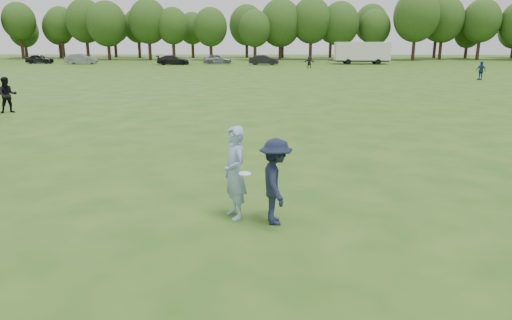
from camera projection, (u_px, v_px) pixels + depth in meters
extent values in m
plane|color=#234F16|center=(242.00, 229.00, 9.59)|extent=(200.00, 200.00, 0.00)
imported|color=#87A5D1|center=(235.00, 173.00, 9.99)|extent=(0.77, 0.89, 2.07)
imported|color=#171E34|center=(276.00, 182.00, 9.69)|extent=(0.82, 1.28, 1.88)
imported|color=black|center=(7.00, 95.00, 24.11)|extent=(1.16, 1.09, 1.89)
imported|color=navy|center=(481.00, 71.00, 42.83)|extent=(0.83, 1.10, 1.73)
imported|color=#262626|center=(309.00, 62.00, 59.11)|extent=(1.49, 0.71, 1.54)
imported|color=black|center=(40.00, 59.00, 69.29)|extent=(4.01, 1.64, 1.36)
imported|color=slate|center=(81.00, 59.00, 68.06)|extent=(4.70, 2.00, 1.51)
imported|color=black|center=(173.00, 60.00, 66.32)|extent=(4.85, 2.50, 1.34)
imported|color=gray|center=(217.00, 59.00, 68.54)|extent=(4.44, 2.18, 1.46)
imported|color=black|center=(264.00, 60.00, 66.01)|extent=(4.40, 1.98, 1.40)
cone|color=#FF460D|center=(486.00, 71.00, 51.73)|extent=(0.28, 0.28, 0.30)
cylinder|color=white|center=(245.00, 174.00, 9.67)|extent=(0.28, 0.28, 0.05)
cube|color=white|center=(362.00, 51.00, 67.71)|extent=(8.00, 2.50, 2.60)
cube|color=black|center=(361.00, 61.00, 68.07)|extent=(7.60, 2.30, 0.25)
cylinder|color=black|center=(348.00, 62.00, 66.94)|extent=(0.80, 0.25, 0.80)
cylinder|color=black|center=(345.00, 61.00, 69.35)|extent=(0.80, 0.25, 0.80)
cylinder|color=black|center=(378.00, 62.00, 66.84)|extent=(0.80, 0.25, 0.80)
cylinder|color=black|center=(374.00, 61.00, 69.25)|extent=(0.80, 0.25, 0.80)
cube|color=#333333|center=(332.00, 60.00, 68.16)|extent=(1.20, 0.15, 0.12)
cylinder|color=#332114|center=(22.00, 47.00, 83.62)|extent=(0.56, 0.56, 4.26)
ellipsoid|color=#264115|center=(19.00, 21.00, 82.42)|extent=(5.79, 5.79, 6.66)
cylinder|color=#332114|center=(63.00, 48.00, 85.02)|extent=(0.56, 0.56, 3.91)
ellipsoid|color=#264115|center=(61.00, 24.00, 83.91)|extent=(5.47, 5.47, 6.29)
cylinder|color=#332114|center=(88.00, 48.00, 83.21)|extent=(0.56, 0.56, 3.83)
ellipsoid|color=#264115|center=(85.00, 21.00, 81.96)|extent=(6.75, 6.75, 7.76)
cylinder|color=#332114|center=(109.00, 50.00, 80.31)|extent=(0.56, 0.56, 3.25)
ellipsoid|color=#264115|center=(107.00, 24.00, 79.14)|extent=(6.76, 6.76, 7.78)
cylinder|color=#332114|center=(150.00, 49.00, 80.48)|extent=(0.56, 0.56, 3.71)
ellipsoid|color=#264115|center=(148.00, 21.00, 79.26)|extent=(6.68, 6.68, 7.68)
cylinder|color=#332114|center=(174.00, 50.00, 80.05)|extent=(0.56, 0.56, 3.46)
ellipsoid|color=#264115|center=(173.00, 26.00, 78.99)|extent=(5.49, 5.49, 6.31)
cylinder|color=#332114|center=(211.00, 51.00, 79.80)|extent=(0.56, 0.56, 3.14)
ellipsoid|color=#264115|center=(210.00, 27.00, 78.75)|extent=(5.78, 5.78, 6.64)
cylinder|color=#332114|center=(255.00, 51.00, 79.39)|extent=(0.56, 0.56, 3.01)
ellipsoid|color=#264115|center=(255.00, 28.00, 78.39)|extent=(5.46, 5.46, 6.28)
cylinder|color=#332114|center=(280.00, 50.00, 81.56)|extent=(0.56, 0.56, 3.23)
ellipsoid|color=#264115|center=(280.00, 23.00, 80.33)|extent=(7.29, 7.29, 8.38)
cylinder|color=#332114|center=(310.00, 49.00, 81.27)|extent=(0.56, 0.56, 3.77)
ellipsoid|color=#264115|center=(311.00, 20.00, 80.00)|extent=(6.95, 6.95, 8.00)
cylinder|color=#332114|center=(339.00, 50.00, 81.77)|extent=(0.56, 0.56, 3.33)
ellipsoid|color=#264115|center=(340.00, 24.00, 80.59)|extent=(6.71, 6.71, 7.71)
cylinder|color=#332114|center=(373.00, 50.00, 81.88)|extent=(0.56, 0.56, 3.22)
ellipsoid|color=#264115|center=(375.00, 27.00, 80.85)|extent=(5.54, 5.54, 6.37)
cylinder|color=#332114|center=(413.00, 48.00, 78.78)|extent=(0.56, 0.56, 4.15)
ellipsoid|color=#264115|center=(416.00, 16.00, 77.40)|extent=(7.59, 7.59, 8.73)
cylinder|color=#332114|center=(440.00, 48.00, 82.07)|extent=(0.56, 0.56, 3.95)
ellipsoid|color=#264115|center=(443.00, 19.00, 80.76)|extent=(7.16, 7.16, 8.24)
cylinder|color=#332114|center=(478.00, 49.00, 80.60)|extent=(0.56, 0.56, 3.90)
ellipsoid|color=#264115|center=(482.00, 21.00, 79.37)|extent=(6.49, 6.49, 7.46)
cylinder|color=#332114|center=(26.00, 50.00, 89.97)|extent=(0.56, 0.56, 2.73)
ellipsoid|color=#264115|center=(24.00, 31.00, 89.01)|extent=(5.45, 5.45, 6.27)
cylinder|color=#332114|center=(60.00, 49.00, 88.19)|extent=(0.56, 0.56, 3.25)
ellipsoid|color=#264115|center=(58.00, 28.00, 87.13)|extent=(5.68, 5.68, 6.53)
cylinder|color=#332114|center=(116.00, 48.00, 90.80)|extent=(0.56, 0.56, 3.62)
ellipsoid|color=#264115|center=(114.00, 26.00, 89.69)|extent=(5.80, 5.80, 6.67)
cylinder|color=#332114|center=(139.00, 48.00, 88.22)|extent=(0.56, 0.56, 3.61)
ellipsoid|color=#264115|center=(138.00, 26.00, 87.13)|extent=(5.58, 5.58, 6.42)
cylinder|color=#332114|center=(193.00, 49.00, 88.54)|extent=(0.56, 0.56, 3.29)
ellipsoid|color=#264115|center=(192.00, 28.00, 87.53)|extent=(5.30, 5.30, 6.09)
cylinder|color=#332114|center=(247.00, 49.00, 89.72)|extent=(0.56, 0.56, 3.28)
ellipsoid|color=#264115|center=(247.00, 25.00, 88.55)|extent=(6.78, 6.78, 7.79)
cylinder|color=#332114|center=(282.00, 50.00, 88.10)|extent=(0.56, 0.56, 3.11)
ellipsoid|color=#264115|center=(283.00, 29.00, 87.10)|extent=(5.34, 5.34, 6.14)
cylinder|color=#332114|center=(330.00, 48.00, 89.19)|extent=(0.56, 0.56, 3.50)
ellipsoid|color=#264115|center=(331.00, 28.00, 88.20)|extent=(4.82, 4.82, 5.54)
cylinder|color=#332114|center=(370.00, 48.00, 89.55)|extent=(0.56, 0.56, 3.80)
ellipsoid|color=#264115|center=(371.00, 23.00, 88.35)|extent=(6.34, 6.34, 7.29)
cylinder|color=#332114|center=(435.00, 48.00, 87.58)|extent=(0.56, 0.56, 3.84)
ellipsoid|color=#264115|center=(437.00, 26.00, 86.51)|extent=(5.09, 5.09, 5.86)
cylinder|color=#332114|center=(466.00, 51.00, 86.49)|extent=(0.56, 0.56, 2.58)
ellipsoid|color=#264115|center=(468.00, 33.00, 85.62)|extent=(4.86, 4.86, 5.59)
cylinder|color=#332114|center=(512.00, 51.00, 87.65)|extent=(0.56, 0.56, 2.62)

